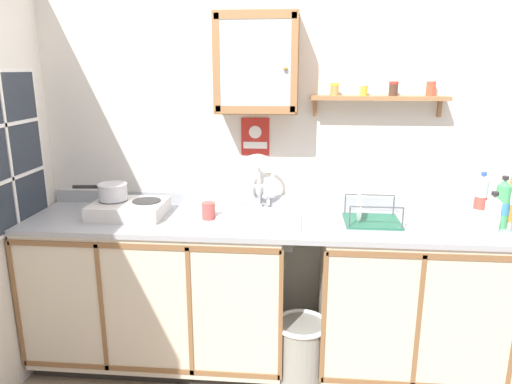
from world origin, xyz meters
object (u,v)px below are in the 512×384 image
(bottle_water_clear_0, at_px, (481,200))
(bottle_soda_green_3, at_px, (502,204))
(wall_cabinet, at_px, (257,64))
(dish_rack, at_px, (370,218))
(trash_bin, at_px, (301,353))
(hot_plate_stove, at_px, (129,209))
(saucepan, at_px, (112,191))
(mug, at_px, (209,211))
(sink, at_px, (258,218))
(warning_sign, at_px, (255,137))
(bottle_opaque_white_4, at_px, (492,214))

(bottle_water_clear_0, bearing_deg, bottle_soda_green_3, -25.37)
(wall_cabinet, bearing_deg, dish_rack, -12.43)
(trash_bin, bearing_deg, dish_rack, 28.56)
(dish_rack, distance_m, wall_cabinet, 1.09)
(hot_plate_stove, distance_m, saucepan, 0.15)
(hot_plate_stove, xyz_separation_m, mug, (0.49, -0.02, 0.01))
(wall_cabinet, bearing_deg, sink, -81.56)
(saucepan, xyz_separation_m, bottle_water_clear_0, (2.13, -0.01, -0.00))
(bottle_soda_green_3, distance_m, mug, 1.64)
(saucepan, xyz_separation_m, bottle_soda_green_3, (2.23, -0.05, -0.01))
(mug, bearing_deg, trash_bin, -18.87)
(saucepan, distance_m, warning_sign, 0.93)
(sink, height_order, mug, sink)
(wall_cabinet, bearing_deg, trash_bin, -50.92)
(wall_cabinet, height_order, warning_sign, wall_cabinet)
(bottle_water_clear_0, height_order, bottle_soda_green_3, bottle_water_clear_0)
(hot_plate_stove, xyz_separation_m, warning_sign, (0.74, 0.27, 0.40))
(bottle_opaque_white_4, xyz_separation_m, mug, (-1.56, 0.09, -0.05))
(dish_rack, bearing_deg, bottle_soda_green_3, -2.12)
(saucepan, relative_size, warning_sign, 1.40)
(hot_plate_stove, height_order, warning_sign, warning_sign)
(hot_plate_stove, relative_size, warning_sign, 1.84)
(bottle_opaque_white_4, relative_size, trash_bin, 0.53)
(bottle_soda_green_3, height_order, mug, bottle_soda_green_3)
(bottle_water_clear_0, bearing_deg, warning_sign, 169.12)
(warning_sign, bearing_deg, wall_cabinet, -80.10)
(bottle_soda_green_3, height_order, bottle_opaque_white_4, bottle_soda_green_3)
(bottle_water_clear_0, relative_size, bottle_soda_green_3, 1.04)
(dish_rack, height_order, trash_bin, dish_rack)
(bottle_soda_green_3, relative_size, dish_rack, 0.94)
(bottle_water_clear_0, distance_m, dish_rack, 0.62)
(hot_plate_stove, bearing_deg, mug, -2.09)
(sink, xyz_separation_m, bottle_opaque_white_4, (1.27, -0.13, 0.10))
(saucepan, xyz_separation_m, dish_rack, (1.53, -0.03, -0.12))
(mug, bearing_deg, sink, 7.99)
(sink, relative_size, mug, 4.24)
(wall_cabinet, bearing_deg, bottle_soda_green_3, -7.17)
(bottle_soda_green_3, bearing_deg, warning_sign, 168.03)
(bottle_water_clear_0, bearing_deg, trash_bin, -167.12)
(dish_rack, distance_m, trash_bin, 0.88)
(wall_cabinet, bearing_deg, mug, -149.27)
(bottle_opaque_white_4, bearing_deg, trash_bin, -174.39)
(sink, xyz_separation_m, warning_sign, (-0.04, 0.24, 0.45))
(dish_rack, relative_size, trash_bin, 0.73)
(bottle_soda_green_3, xyz_separation_m, wall_cabinet, (-1.37, 0.17, 0.75))
(wall_cabinet, height_order, trash_bin, wall_cabinet)
(mug, bearing_deg, dish_rack, 0.93)
(mug, bearing_deg, wall_cabinet, 30.73)
(bottle_water_clear_0, xyz_separation_m, bottle_opaque_white_4, (0.02, -0.13, -0.04))
(mug, xyz_separation_m, trash_bin, (0.56, -0.19, -0.79))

